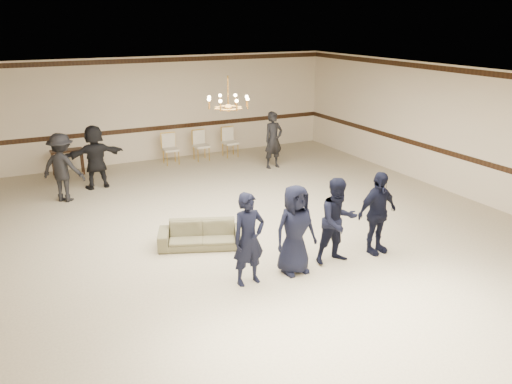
{
  "coord_description": "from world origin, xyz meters",
  "views": [
    {
      "loc": [
        -4.21,
        -8.66,
        4.31
      ],
      "look_at": [
        -0.12,
        -0.5,
        1.2
      ],
      "focal_mm": 36.08,
      "sensor_mm": 36.0,
      "label": 1
    }
  ],
  "objects_px": {
    "boy_d": "(377,213)",
    "banquet_chair_right": "(230,142)",
    "chandelier": "(228,92)",
    "adult_right": "(273,140)",
    "banquet_chair_mid": "(201,146)",
    "settee": "(202,235)",
    "boy_a": "(249,239)",
    "banquet_chair_left": "(171,149)",
    "adult_mid": "(95,157)",
    "console_table": "(68,162)",
    "boy_b": "(295,230)",
    "boy_c": "(338,221)",
    "adult_left": "(62,168)"
  },
  "relations": [
    {
      "from": "chandelier",
      "to": "settee",
      "type": "distance_m",
      "value": 2.93
    },
    {
      "from": "boy_b",
      "to": "boy_c",
      "type": "bearing_deg",
      "value": -1.46
    },
    {
      "from": "adult_right",
      "to": "banquet_chair_mid",
      "type": "bearing_deg",
      "value": 125.07
    },
    {
      "from": "chandelier",
      "to": "boy_a",
      "type": "relative_size",
      "value": 0.58
    },
    {
      "from": "adult_right",
      "to": "boy_a",
      "type": "bearing_deg",
      "value": -129.3
    },
    {
      "from": "boy_d",
      "to": "adult_right",
      "type": "height_order",
      "value": "adult_right"
    },
    {
      "from": "boy_b",
      "to": "console_table",
      "type": "distance_m",
      "value": 8.52
    },
    {
      "from": "boy_b",
      "to": "banquet_chair_mid",
      "type": "xyz_separation_m",
      "value": [
        1.24,
        7.85,
        -0.34
      ]
    },
    {
      "from": "chandelier",
      "to": "banquet_chair_left",
      "type": "bearing_deg",
      "value": 86.33
    },
    {
      "from": "boy_d",
      "to": "adult_right",
      "type": "relative_size",
      "value": 0.95
    },
    {
      "from": "boy_d",
      "to": "adult_mid",
      "type": "height_order",
      "value": "adult_mid"
    },
    {
      "from": "settee",
      "to": "banquet_chair_left",
      "type": "height_order",
      "value": "banquet_chair_left"
    },
    {
      "from": "settee",
      "to": "console_table",
      "type": "distance_m",
      "value": 6.53
    },
    {
      "from": "chandelier",
      "to": "boy_b",
      "type": "relative_size",
      "value": 0.58
    },
    {
      "from": "chandelier",
      "to": "boy_b",
      "type": "height_order",
      "value": "chandelier"
    },
    {
      "from": "boy_a",
      "to": "banquet_chair_right",
      "type": "distance_m",
      "value": 8.46
    },
    {
      "from": "banquet_chair_left",
      "to": "console_table",
      "type": "distance_m",
      "value": 3.01
    },
    {
      "from": "chandelier",
      "to": "boy_d",
      "type": "xyz_separation_m",
      "value": [
        1.9,
        -2.6,
        -2.07
      ]
    },
    {
      "from": "boy_a",
      "to": "boy_c",
      "type": "relative_size",
      "value": 1.0
    },
    {
      "from": "adult_right",
      "to": "banquet_chair_left",
      "type": "bearing_deg",
      "value": 138.5
    },
    {
      "from": "boy_b",
      "to": "boy_d",
      "type": "distance_m",
      "value": 1.8
    },
    {
      "from": "banquet_chair_mid",
      "to": "chandelier",
      "type": "bearing_deg",
      "value": -106.44
    },
    {
      "from": "boy_a",
      "to": "adult_left",
      "type": "distance_m",
      "value": 6.19
    },
    {
      "from": "banquet_chair_left",
      "to": "banquet_chair_right",
      "type": "relative_size",
      "value": 1.0
    },
    {
      "from": "banquet_chair_left",
      "to": "boy_d",
      "type": "bearing_deg",
      "value": -75.28
    },
    {
      "from": "adult_left",
      "to": "adult_mid",
      "type": "relative_size",
      "value": 1.0
    },
    {
      "from": "chandelier",
      "to": "banquet_chair_mid",
      "type": "bearing_deg",
      "value": 75.72
    },
    {
      "from": "settee",
      "to": "banquet_chair_mid",
      "type": "bearing_deg",
      "value": 90.78
    },
    {
      "from": "adult_left",
      "to": "settee",
      "type": "bearing_deg",
      "value": 156.2
    },
    {
      "from": "adult_right",
      "to": "banquet_chair_right",
      "type": "bearing_deg",
      "value": 102.02
    },
    {
      "from": "adult_mid",
      "to": "banquet_chair_mid",
      "type": "xyz_separation_m",
      "value": [
        3.47,
        1.37,
        -0.38
      ]
    },
    {
      "from": "chandelier",
      "to": "banquet_chair_mid",
      "type": "relative_size",
      "value": 1.01
    },
    {
      "from": "settee",
      "to": "console_table",
      "type": "relative_size",
      "value": 1.92
    },
    {
      "from": "boy_d",
      "to": "boy_b",
      "type": "bearing_deg",
      "value": 173.33
    },
    {
      "from": "settee",
      "to": "banquet_chair_mid",
      "type": "distance_m",
      "value": 6.54
    },
    {
      "from": "adult_right",
      "to": "banquet_chair_left",
      "type": "distance_m",
      "value": 3.19
    },
    {
      "from": "chandelier",
      "to": "settee",
      "type": "relative_size",
      "value": 0.55
    },
    {
      "from": "boy_b",
      "to": "chandelier",
      "type": "bearing_deg",
      "value": 90.68
    },
    {
      "from": "settee",
      "to": "adult_left",
      "type": "height_order",
      "value": "adult_left"
    },
    {
      "from": "banquet_chair_left",
      "to": "banquet_chair_right",
      "type": "distance_m",
      "value": 2.0
    },
    {
      "from": "chandelier",
      "to": "banquet_chair_left",
      "type": "distance_m",
      "value": 5.79
    },
    {
      "from": "adult_right",
      "to": "banquet_chair_left",
      "type": "relative_size",
      "value": 1.81
    },
    {
      "from": "adult_mid",
      "to": "banquet_chair_left",
      "type": "xyz_separation_m",
      "value": [
        2.47,
        1.37,
        -0.38
      ]
    },
    {
      "from": "adult_mid",
      "to": "banquet_chair_left",
      "type": "relative_size",
      "value": 1.81
    },
    {
      "from": "adult_left",
      "to": "banquet_chair_mid",
      "type": "relative_size",
      "value": 1.81
    },
    {
      "from": "adult_right",
      "to": "boy_b",
      "type": "bearing_deg",
      "value": -122.77
    },
    {
      "from": "boy_d",
      "to": "banquet_chair_mid",
      "type": "bearing_deg",
      "value": 87.41
    },
    {
      "from": "banquet_chair_mid",
      "to": "boy_c",
      "type": "bearing_deg",
      "value": -94.65
    },
    {
      "from": "boy_a",
      "to": "banquet_chair_left",
      "type": "height_order",
      "value": "boy_a"
    },
    {
      "from": "boy_d",
      "to": "banquet_chair_right",
      "type": "distance_m",
      "value": 7.87
    }
  ]
}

